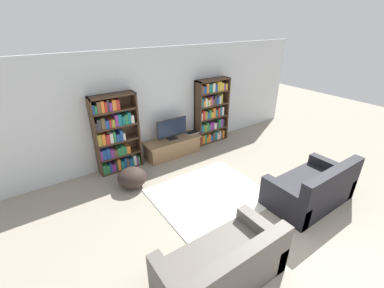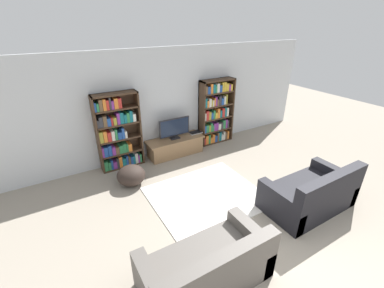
{
  "view_description": "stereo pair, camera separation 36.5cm",
  "coord_description": "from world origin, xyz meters",
  "px_view_note": "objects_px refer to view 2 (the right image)",
  "views": [
    {
      "loc": [
        -2.83,
        -1.16,
        3.16
      ],
      "look_at": [
        0.02,
        2.97,
        0.7
      ],
      "focal_mm": 24.0,
      "sensor_mm": 36.0,
      "label": 1
    },
    {
      "loc": [
        -2.52,
        -1.36,
        3.16
      ],
      "look_at": [
        0.02,
        2.97,
        0.7
      ],
      "focal_mm": 24.0,
      "sensor_mm": 36.0,
      "label": 2
    }
  ],
  "objects_px": {
    "laptop": "(195,132)",
    "couch_left_sectional": "(207,268)",
    "bookshelf_left": "(117,133)",
    "couch_right_sofa": "(310,194)",
    "bookshelf_right": "(215,113)",
    "beanbag_ottoman": "(131,175)",
    "television": "(175,128)",
    "tv_stand": "(175,146)"
  },
  "relations": [
    {
      "from": "television",
      "to": "beanbag_ottoman",
      "type": "xyz_separation_m",
      "value": [
        -1.4,
        -0.72,
        -0.52
      ]
    },
    {
      "from": "bookshelf_right",
      "to": "beanbag_ottoman",
      "type": "bearing_deg",
      "value": -162.63
    },
    {
      "from": "laptop",
      "to": "couch_right_sofa",
      "type": "height_order",
      "value": "couch_right_sofa"
    },
    {
      "from": "television",
      "to": "laptop",
      "type": "distance_m",
      "value": 0.68
    },
    {
      "from": "tv_stand",
      "to": "laptop",
      "type": "height_order",
      "value": "laptop"
    },
    {
      "from": "bookshelf_left",
      "to": "couch_left_sectional",
      "type": "bearing_deg",
      "value": -88.54
    },
    {
      "from": "bookshelf_left",
      "to": "television",
      "type": "bearing_deg",
      "value": -5.4
    },
    {
      "from": "bookshelf_right",
      "to": "beanbag_ottoman",
      "type": "relative_size",
      "value": 3.0
    },
    {
      "from": "laptop",
      "to": "couch_right_sofa",
      "type": "bearing_deg",
      "value": -80.33
    },
    {
      "from": "laptop",
      "to": "beanbag_ottoman",
      "type": "height_order",
      "value": "laptop"
    },
    {
      "from": "tv_stand",
      "to": "beanbag_ottoman",
      "type": "bearing_deg",
      "value": -152.99
    },
    {
      "from": "bookshelf_right",
      "to": "tv_stand",
      "type": "xyz_separation_m",
      "value": [
        -1.31,
        -0.13,
        -0.63
      ]
    },
    {
      "from": "bookshelf_right",
      "to": "tv_stand",
      "type": "distance_m",
      "value": 1.46
    },
    {
      "from": "bookshelf_left",
      "to": "television",
      "type": "height_order",
      "value": "bookshelf_left"
    },
    {
      "from": "couch_right_sofa",
      "to": "beanbag_ottoman",
      "type": "xyz_separation_m",
      "value": [
        -2.57,
        2.39,
        -0.08
      ]
    },
    {
      "from": "couch_left_sectional",
      "to": "couch_right_sofa",
      "type": "bearing_deg",
      "value": 7.41
    },
    {
      "from": "bookshelf_left",
      "to": "tv_stand",
      "type": "bearing_deg",
      "value": -5.59
    },
    {
      "from": "couch_left_sectional",
      "to": "bookshelf_left",
      "type": "bearing_deg",
      "value": 91.46
    },
    {
      "from": "tv_stand",
      "to": "couch_left_sectional",
      "type": "distance_m",
      "value": 3.66
    },
    {
      "from": "laptop",
      "to": "couch_left_sectional",
      "type": "height_order",
      "value": "couch_left_sectional"
    },
    {
      "from": "bookshelf_right",
      "to": "tv_stand",
      "type": "relative_size",
      "value": 1.2
    },
    {
      "from": "tv_stand",
      "to": "television",
      "type": "xyz_separation_m",
      "value": [
        0.0,
        0.0,
        0.5
      ]
    },
    {
      "from": "television",
      "to": "couch_right_sofa",
      "type": "height_order",
      "value": "television"
    },
    {
      "from": "tv_stand",
      "to": "laptop",
      "type": "distance_m",
      "value": 0.67
    },
    {
      "from": "beanbag_ottoman",
      "to": "couch_right_sofa",
      "type": "bearing_deg",
      "value": -42.97
    },
    {
      "from": "television",
      "to": "couch_right_sofa",
      "type": "relative_size",
      "value": 0.49
    },
    {
      "from": "bookshelf_right",
      "to": "tv_stand",
      "type": "height_order",
      "value": "bookshelf_right"
    },
    {
      "from": "laptop",
      "to": "television",
      "type": "bearing_deg",
      "value": -176.64
    },
    {
      "from": "bookshelf_left",
      "to": "beanbag_ottoman",
      "type": "height_order",
      "value": "bookshelf_left"
    },
    {
      "from": "television",
      "to": "laptop",
      "type": "xyz_separation_m",
      "value": [
        0.63,
        0.04,
        -0.27
      ]
    },
    {
      "from": "tv_stand",
      "to": "couch_left_sectional",
      "type": "bearing_deg",
      "value": -110.68
    },
    {
      "from": "laptop",
      "to": "couch_right_sofa",
      "type": "xyz_separation_m",
      "value": [
        0.54,
        -3.15,
        -0.17
      ]
    },
    {
      "from": "bookshelf_left",
      "to": "bookshelf_right",
      "type": "xyz_separation_m",
      "value": [
        2.69,
        -0.0,
        0.01
      ]
    },
    {
      "from": "bookshelf_right",
      "to": "beanbag_ottoman",
      "type": "xyz_separation_m",
      "value": [
        -2.71,
        -0.85,
        -0.65
      ]
    },
    {
      "from": "bookshelf_left",
      "to": "television",
      "type": "xyz_separation_m",
      "value": [
        1.38,
        -0.13,
        -0.12
      ]
    },
    {
      "from": "tv_stand",
      "to": "couch_right_sofa",
      "type": "distance_m",
      "value": 3.32
    },
    {
      "from": "bookshelf_left",
      "to": "couch_left_sectional",
      "type": "xyz_separation_m",
      "value": [
        0.09,
        -3.56,
        -0.57
      ]
    },
    {
      "from": "television",
      "to": "beanbag_ottoman",
      "type": "relative_size",
      "value": 1.38
    },
    {
      "from": "tv_stand",
      "to": "couch_right_sofa",
      "type": "xyz_separation_m",
      "value": [
        1.16,
        -3.11,
        0.07
      ]
    },
    {
      "from": "bookshelf_right",
      "to": "laptop",
      "type": "bearing_deg",
      "value": -172.35
    },
    {
      "from": "tv_stand",
      "to": "couch_right_sofa",
      "type": "relative_size",
      "value": 0.89
    },
    {
      "from": "television",
      "to": "bookshelf_right",
      "type": "bearing_deg",
      "value": 5.61
    }
  ]
}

